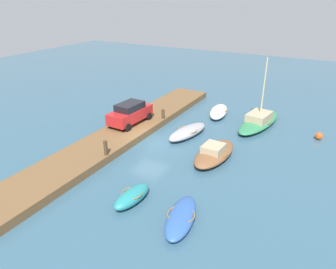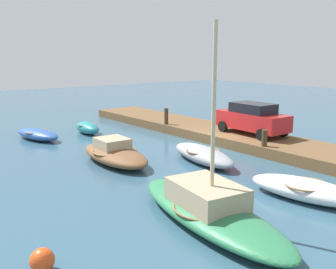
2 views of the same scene
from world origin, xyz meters
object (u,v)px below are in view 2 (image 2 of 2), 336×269
rowboat_grey (203,155)px  sailboat_green (208,208)px  dinghy_teal (87,128)px  motorboat_brown (115,153)px  mooring_post_mid_west (166,116)px  parked_car (253,118)px  marker_buoy (42,260)px  mooring_post_west (264,138)px  rowboat_blue (38,134)px  rowboat_white (305,189)px

rowboat_grey → sailboat_green: 6.72m
dinghy_teal → motorboat_brown: 7.34m
motorboat_brown → sailboat_green: bearing=173.8°
mooring_post_mid_west → dinghy_teal: bearing=54.8°
parked_car → marker_buoy: bearing=114.1°
mooring_post_west → marker_buoy: mooring_post_west is taller
sailboat_green → mooring_post_west: bearing=-54.8°
mooring_post_mid_west → parked_car: (-5.55, -1.87, 0.39)m
parked_car → motorboat_brown: bearing=82.6°
sailboat_green → rowboat_blue: 14.77m
rowboat_blue → marker_buoy: bearing=148.1°
rowboat_grey → rowboat_blue: (9.79, 4.35, -0.04)m
marker_buoy → mooring_post_mid_west: bearing=-48.2°
rowboat_blue → parked_car: (-8.71, -9.23, 1.15)m
mooring_post_west → parked_car: (2.30, -1.87, 0.51)m
rowboat_white → marker_buoy: bearing=71.1°
rowboat_grey → mooring_post_mid_west: (6.62, -3.01, 0.71)m
rowboat_grey → marker_buoy: (-4.48, 9.42, -0.08)m
dinghy_teal → rowboat_grey: dinghy_teal is taller
dinghy_teal → parked_car: size_ratio=0.66×
rowboat_grey → rowboat_white: size_ratio=1.10×
rowboat_white → mooring_post_mid_west: 12.86m
dinghy_teal → parked_car: (-8.50, -6.06, 1.10)m
rowboat_grey → mooring_post_west: 3.31m
rowboat_white → sailboat_green: bearing=68.5°
mooring_post_west → dinghy_teal: bearing=21.2°
rowboat_grey → rowboat_white: bearing=-174.1°
rowboat_grey → sailboat_green: size_ratio=0.66×
rowboat_blue → mooring_post_west: bearing=-158.6°
motorboat_brown → mooring_post_west: bearing=-118.0°
mooring_post_west → mooring_post_mid_west: mooring_post_mid_west is taller
parked_car → dinghy_teal: bearing=38.4°
rowboat_grey → parked_car: (1.07, -4.88, 1.11)m
sailboat_green → mooring_post_mid_west: size_ratio=6.75×
rowboat_grey → mooring_post_mid_west: size_ratio=4.44×
mooring_post_west → rowboat_grey: bearing=67.8°
mooring_post_mid_west → marker_buoy: bearing=131.8°
rowboat_white → parked_car: bearing=-49.2°
rowboat_blue → marker_buoy: 15.14m
dinghy_teal → rowboat_grey: 9.65m
rowboat_blue → rowboat_grey: bearing=-168.4°
rowboat_grey → parked_car: size_ratio=1.09×
rowboat_blue → sailboat_green: bearing=167.1°
motorboat_brown → mooring_post_mid_west: bearing=-54.3°
rowboat_white → mooring_post_mid_west: mooring_post_mid_west is taller
dinghy_teal → rowboat_blue: bearing=90.7°
sailboat_green → mooring_post_mid_west: bearing=-24.3°
sailboat_green → marker_buoy: sailboat_green is taller
mooring_post_west → mooring_post_mid_west: size_ratio=0.79×
mooring_post_west → parked_car: parked_car is taller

